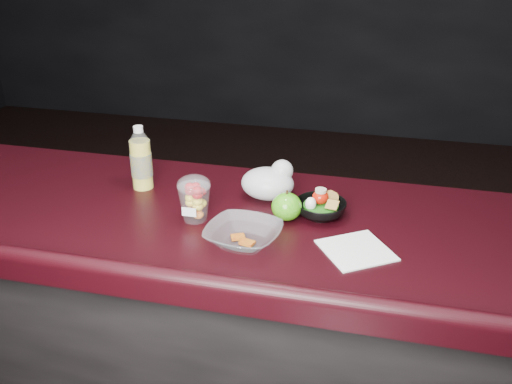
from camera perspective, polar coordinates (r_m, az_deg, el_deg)
counter at (r=1.92m, az=-4.56°, el=-15.75°), size 4.06×0.71×1.02m
lemonade_bottle at (r=1.79m, az=-11.40°, el=2.92°), size 0.07×0.07×0.20m
fruit_cup at (r=1.58m, az=-6.19°, el=-0.57°), size 0.09×0.09×0.13m
green_apple at (r=1.59m, az=3.08°, el=-1.47°), size 0.09×0.09×0.09m
plastic_bag at (r=1.70m, az=1.36°, el=1.02°), size 0.16×0.13×0.12m
snack_bowl at (r=1.62m, az=6.45°, el=-1.55°), size 0.19×0.19×0.08m
takeout_bowl at (r=1.48m, az=-1.26°, el=-4.34°), size 0.22×0.22×0.05m
paper_napkin at (r=1.47m, az=9.98°, el=-5.75°), size 0.22×0.22×0.00m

